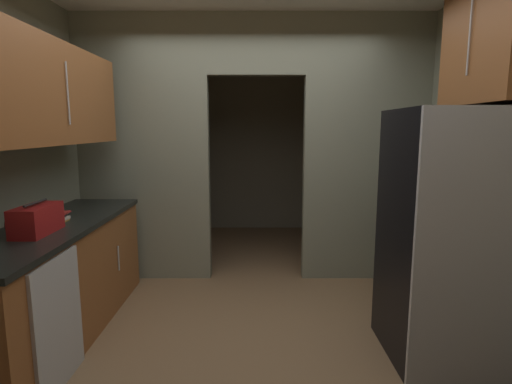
# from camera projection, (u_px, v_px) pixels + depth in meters

# --- Properties ---
(ground) EXTENTS (20.00, 20.00, 0.00)m
(ground) POSITION_uv_depth(u_px,v_px,m) (253.00, 347.00, 2.95)
(ground) COLOR brown
(kitchen_partition) EXTENTS (3.58, 0.12, 2.71)m
(kitchen_partition) POSITION_uv_depth(u_px,v_px,m) (253.00, 143.00, 4.13)
(kitchen_partition) COLOR gray
(kitchen_partition) RESTS_ON ground
(adjoining_room_shell) EXTENTS (3.58, 2.27, 2.71)m
(adjoining_room_shell) POSITION_uv_depth(u_px,v_px,m) (255.00, 145.00, 5.73)
(adjoining_room_shell) COLOR gray
(adjoining_room_shell) RESTS_ON ground
(refrigerator) EXTENTS (0.79, 0.79, 1.71)m
(refrigerator) POSITION_uv_depth(u_px,v_px,m) (453.00, 237.00, 2.72)
(refrigerator) COLOR black
(refrigerator) RESTS_ON ground
(lower_cabinet_run) EXTENTS (0.63, 2.17, 0.88)m
(lower_cabinet_run) POSITION_uv_depth(u_px,v_px,m) (59.00, 281.00, 3.05)
(lower_cabinet_run) COLOR brown
(lower_cabinet_run) RESTS_ON ground
(dishwasher) EXTENTS (0.02, 0.56, 0.82)m
(dishwasher) POSITION_uv_depth(u_px,v_px,m) (61.00, 323.00, 2.45)
(dishwasher) COLOR #B7BABC
(dishwasher) RESTS_ON ground
(upper_cabinet_counterside) EXTENTS (0.36, 1.95, 0.72)m
(upper_cabinet_counterside) POSITION_uv_depth(u_px,v_px,m) (44.00, 93.00, 2.83)
(upper_cabinet_counterside) COLOR brown
(upper_cabinet_fridgeside) EXTENTS (0.36, 0.87, 0.94)m
(upper_cabinet_fridgeside) POSITION_uv_depth(u_px,v_px,m) (500.00, 30.00, 2.61)
(upper_cabinet_fridgeside) COLOR brown
(boombox) EXTENTS (0.20, 0.39, 0.22)m
(boombox) POSITION_uv_depth(u_px,v_px,m) (38.00, 219.00, 2.71)
(boombox) COLOR maroon
(boombox) RESTS_ON lower_cabinet_run
(book_stack) EXTENTS (0.12, 0.16, 0.07)m
(book_stack) POSITION_uv_depth(u_px,v_px,m) (61.00, 217.00, 3.06)
(book_stack) COLOR gold
(book_stack) RESTS_ON lower_cabinet_run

